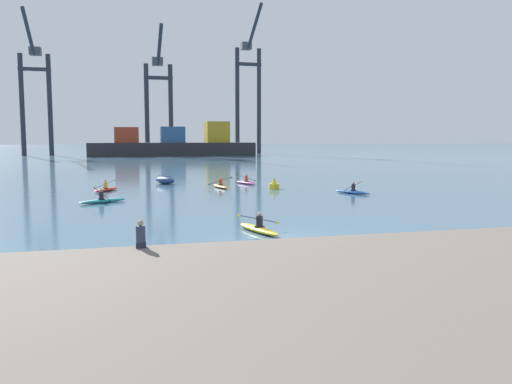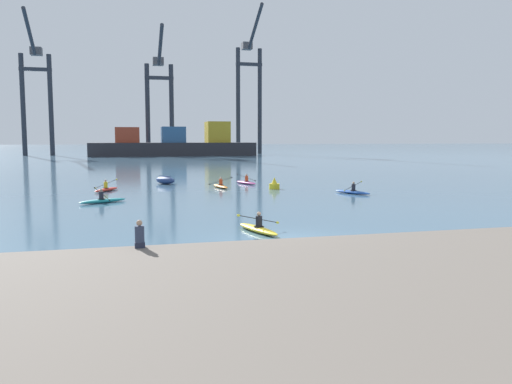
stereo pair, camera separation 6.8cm
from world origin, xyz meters
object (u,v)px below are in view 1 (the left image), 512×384
(kayak_blue, at_px, (352,192))
(kayak_orange, at_px, (220,186))
(kayak_magenta, at_px, (246,182))
(gantry_crane_west, at_px, (35,87))
(seated_onlooker, at_px, (141,235))
(kayak_yellow, at_px, (258,228))
(container_barge, at_px, (174,145))
(kayak_red, at_px, (106,189))
(kayak_teal, at_px, (103,200))
(gantry_crane_east_mid, at_px, (249,85))
(channel_buoy, at_px, (274,185))
(capsized_dinghy, at_px, (165,180))
(gantry_crane_west_mid, at_px, (159,93))

(kayak_blue, bearing_deg, kayak_orange, 140.40)
(kayak_magenta, bearing_deg, gantry_crane_west, 108.48)
(kayak_orange, relative_size, seated_onlooker, 3.86)
(gantry_crane_west, bearing_deg, kayak_yellow, -77.56)
(container_barge, height_order, kayak_yellow, container_barge)
(kayak_yellow, xyz_separation_m, seated_onlooker, (-5.49, -5.95, 1.02))
(kayak_red, height_order, kayak_orange, kayak_red)
(kayak_teal, bearing_deg, container_barge, 81.44)
(container_barge, bearing_deg, gantry_crane_east_mid, 29.78)
(kayak_magenta, xyz_separation_m, seated_onlooker, (-10.92, -30.87, 1.02))
(container_barge, relative_size, channel_buoy, 41.09)
(gantry_crane_east_mid, distance_m, kayak_red, 109.35)
(gantry_crane_east_mid, height_order, kayak_yellow, gantry_crane_east_mid)
(kayak_orange, bearing_deg, capsized_dinghy, 130.21)
(kayak_orange, distance_m, kayak_yellow, 21.85)
(capsized_dinghy, relative_size, kayak_teal, 0.86)
(gantry_crane_west, xyz_separation_m, kayak_blue, (38.13, -106.91, -17.33))
(gantry_crane_west, relative_size, kayak_yellow, 9.98)
(gantry_crane_west, bearing_deg, channel_buoy, -71.83)
(channel_buoy, xyz_separation_m, kayak_magenta, (-1.19, 5.39, -0.19))
(gantry_crane_west_mid, distance_m, gantry_crane_east_mid, 26.60)
(kayak_blue, bearing_deg, channel_buoy, 132.07)
(gantry_crane_west_mid, relative_size, kayak_red, 9.70)
(capsized_dinghy, xyz_separation_m, kayak_blue, (13.42, -12.65, -0.18))
(kayak_teal, bearing_deg, kayak_red, 89.76)
(gantry_crane_east_mid, relative_size, kayak_yellow, 11.35)
(kayak_red, height_order, seated_onlooker, seated_onlooker)
(gantry_crane_east_mid, relative_size, kayak_orange, 11.32)
(kayak_orange, bearing_deg, kayak_teal, -138.41)
(gantry_crane_west, xyz_separation_m, kayak_red, (19.47, -99.98, -17.33))
(kayak_yellow, bearing_deg, kayak_orange, 83.82)
(capsized_dinghy, bearing_deg, kayak_magenta, -14.78)
(capsized_dinghy, bearing_deg, kayak_orange, -49.79)
(kayak_red, bearing_deg, kayak_magenta, 16.48)
(kayak_red, relative_size, kayak_magenta, 0.95)
(kayak_orange, height_order, seated_onlooker, seated_onlooker)
(capsized_dinghy, height_order, kayak_yellow, kayak_yellow)
(container_barge, bearing_deg, kayak_red, -99.30)
(gantry_crane_east_mid, height_order, channel_buoy, gantry_crane_east_mid)
(gantry_crane_west, relative_size, kayak_magenta, 10.03)
(gantry_crane_east_mid, xyz_separation_m, kayak_yellow, (-29.80, -122.19, -19.52))
(gantry_crane_east_mid, distance_m, capsized_dinghy, 102.31)
(gantry_crane_west, relative_size, kayak_teal, 10.61)
(kayak_teal, distance_m, kayak_red, 8.00)
(gantry_crane_east_mid, bearing_deg, channel_buoy, -102.72)
(channel_buoy, height_order, kayak_red, kayak_red)
(gantry_crane_east_mid, bearing_deg, gantry_crane_west, -178.95)
(gantry_crane_west, relative_size, capsized_dinghy, 12.27)
(kayak_blue, bearing_deg, kayak_red, 159.60)
(kayak_yellow, bearing_deg, container_barge, 86.25)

